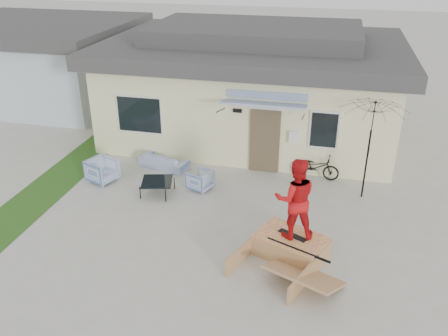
% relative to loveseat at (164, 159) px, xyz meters
% --- Properties ---
extents(ground, '(90.00, 90.00, 0.00)m').
position_rel_loveseat_xyz_m(ground, '(2.24, -3.97, -0.32)').
color(ground, '#AFACA2').
rests_on(ground, ground).
extents(grass_strip, '(1.40, 8.00, 0.01)m').
position_rel_loveseat_xyz_m(grass_strip, '(-2.96, -1.97, -0.32)').
color(grass_strip, '#244E19').
rests_on(grass_strip, ground).
extents(house, '(10.80, 8.49, 4.10)m').
position_rel_loveseat_xyz_m(house, '(2.24, 4.03, 1.62)').
color(house, '#EDEBAB').
rests_on(house, ground).
extents(neighbor_house, '(8.60, 7.60, 3.50)m').
position_rel_loveseat_xyz_m(neighbor_house, '(-8.26, 6.03, 1.46)').
color(neighbor_house, silver).
rests_on(neighbor_house, ground).
extents(loveseat, '(1.73, 0.93, 0.65)m').
position_rel_loveseat_xyz_m(loveseat, '(0.00, 0.00, 0.00)').
color(loveseat, '#4363AC').
rests_on(loveseat, ground).
extents(armchair_left, '(0.97, 1.00, 0.82)m').
position_rel_loveseat_xyz_m(armchair_left, '(-1.54, -1.35, 0.08)').
color(armchair_left, '#4363AC').
rests_on(armchair_left, ground).
extents(armchair_right, '(0.79, 0.82, 0.67)m').
position_rel_loveseat_xyz_m(armchair_right, '(1.55, -1.14, 0.01)').
color(armchair_right, '#4363AC').
rests_on(armchair_right, ground).
extents(coffee_table, '(1.06, 1.06, 0.43)m').
position_rel_loveseat_xyz_m(coffee_table, '(0.41, -1.73, -0.11)').
color(coffee_table, black).
rests_on(coffee_table, ground).
extents(bicycle, '(1.54, 0.67, 0.96)m').
position_rel_loveseat_xyz_m(bicycle, '(4.89, 0.38, 0.15)').
color(bicycle, black).
rests_on(bicycle, ground).
extents(patio_umbrella, '(2.22, 2.12, 2.20)m').
position_rel_loveseat_xyz_m(patio_umbrella, '(6.31, -0.52, 1.42)').
color(patio_umbrella, black).
rests_on(patio_umbrella, ground).
extents(skate_ramp, '(2.26, 2.54, 0.53)m').
position_rel_loveseat_xyz_m(skate_ramp, '(4.57, -3.85, -0.06)').
color(skate_ramp, '#AB7C4C').
rests_on(skate_ramp, ground).
extents(skateboard, '(0.74, 0.50, 0.05)m').
position_rel_loveseat_xyz_m(skateboard, '(4.59, -3.80, 0.22)').
color(skateboard, black).
rests_on(skateboard, skate_ramp).
extents(skater, '(1.12, 0.96, 1.97)m').
position_rel_loveseat_xyz_m(skater, '(4.59, -3.80, 1.23)').
color(skater, red).
rests_on(skater, skateboard).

